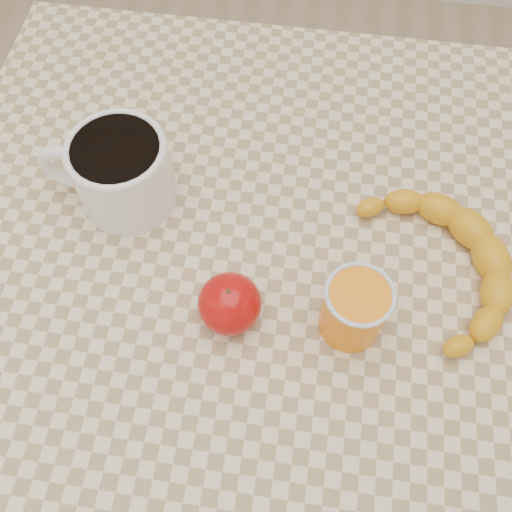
# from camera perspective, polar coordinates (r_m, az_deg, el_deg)

# --- Properties ---
(ground) EXTENTS (3.00, 3.00, 0.00)m
(ground) POSITION_cam_1_polar(r_m,az_deg,el_deg) (1.37, 0.00, -15.39)
(ground) COLOR tan
(ground) RESTS_ON ground
(table) EXTENTS (0.80, 0.80, 0.75)m
(table) POSITION_cam_1_polar(r_m,az_deg,el_deg) (0.73, 0.00, -3.89)
(table) COLOR beige
(table) RESTS_ON ground
(coffee_mug) EXTENTS (0.16, 0.11, 0.10)m
(coffee_mug) POSITION_cam_1_polar(r_m,az_deg,el_deg) (0.68, -13.49, 8.31)
(coffee_mug) COLOR white
(coffee_mug) RESTS_ON table
(orange_juice_glass) EXTENTS (0.07, 0.07, 0.08)m
(orange_juice_glass) POSITION_cam_1_polar(r_m,az_deg,el_deg) (0.60, 9.82, -5.25)
(orange_juice_glass) COLOR orange
(orange_juice_glass) RESTS_ON table
(apple) EXTENTS (0.07, 0.07, 0.06)m
(apple) POSITION_cam_1_polar(r_m,az_deg,el_deg) (0.60, -2.64, -4.79)
(apple) COLOR #950408
(apple) RESTS_ON table
(banana) EXTENTS (0.35, 0.37, 0.04)m
(banana) POSITION_cam_1_polar(r_m,az_deg,el_deg) (0.67, 18.37, -0.63)
(banana) COLOR orange
(banana) RESTS_ON table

